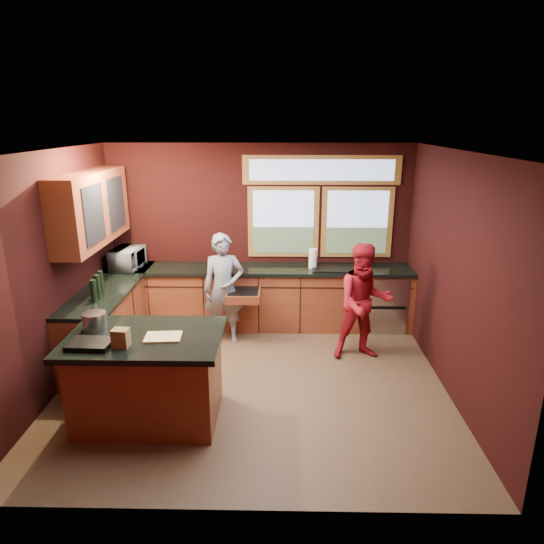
{
  "coord_description": "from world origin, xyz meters",
  "views": [
    {
      "loc": [
        0.32,
        -5.15,
        3.0
      ],
      "look_at": [
        0.21,
        0.4,
        1.26
      ],
      "focal_mm": 32.0,
      "sensor_mm": 36.0,
      "label": 1
    }
  ],
  "objects_px": {
    "person_red": "(364,302)",
    "cutting_board": "(163,337)",
    "person_grey": "(224,289)",
    "island": "(148,377)",
    "stock_pot": "(95,321)"
  },
  "relations": [
    {
      "from": "island",
      "to": "person_red",
      "type": "distance_m",
      "value": 2.84
    },
    {
      "from": "person_grey",
      "to": "cutting_board",
      "type": "height_order",
      "value": "person_grey"
    },
    {
      "from": "person_red",
      "to": "person_grey",
      "type": "bearing_deg",
      "value": 158.71
    },
    {
      "from": "person_grey",
      "to": "cutting_board",
      "type": "distance_m",
      "value": 2.0
    },
    {
      "from": "person_grey",
      "to": "person_red",
      "type": "height_order",
      "value": "person_grey"
    },
    {
      "from": "stock_pot",
      "to": "cutting_board",
      "type": "bearing_deg",
      "value": -14.93
    },
    {
      "from": "island",
      "to": "person_red",
      "type": "bearing_deg",
      "value": 30.54
    },
    {
      "from": "person_grey",
      "to": "stock_pot",
      "type": "height_order",
      "value": "person_grey"
    },
    {
      "from": "person_red",
      "to": "cutting_board",
      "type": "xyz_separation_m",
      "value": [
        -2.23,
        -1.49,
        0.18
      ]
    },
    {
      "from": "island",
      "to": "person_grey",
      "type": "xyz_separation_m",
      "value": [
        0.57,
        1.91,
        0.3
      ]
    },
    {
      "from": "person_grey",
      "to": "person_red",
      "type": "relative_size",
      "value": 1.01
    },
    {
      "from": "person_red",
      "to": "cutting_board",
      "type": "relative_size",
      "value": 4.41
    },
    {
      "from": "cutting_board",
      "to": "island",
      "type": "bearing_deg",
      "value": 165.96
    },
    {
      "from": "cutting_board",
      "to": "stock_pot",
      "type": "bearing_deg",
      "value": 165.07
    },
    {
      "from": "person_red",
      "to": "island",
      "type": "bearing_deg",
      "value": -156.58
    }
  ]
}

